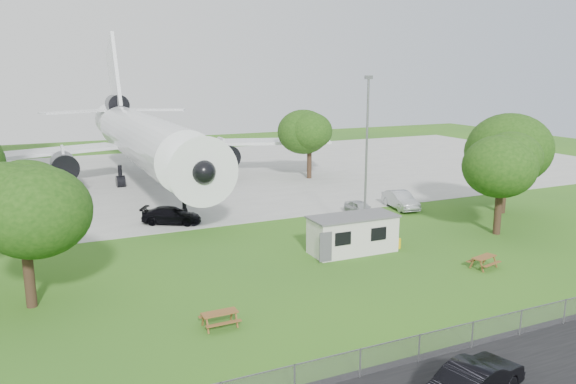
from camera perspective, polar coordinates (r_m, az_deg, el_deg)
name	(u,v)px	position (r m, az deg, el deg)	size (l,w,h in m)	color
ground	(301,290)	(32.98, 1.37, -9.95)	(160.00, 160.00, 0.00)	#407A1D
concrete_apron	(159,179)	(67.90, -12.99, 1.34)	(120.00, 46.00, 0.03)	#B7B7B2
airliner	(143,137)	(64.67, -14.55, 5.45)	(46.36, 47.73, 17.69)	white
site_cabin	(353,234)	(39.48, 6.60, -4.25)	(6.77, 2.79, 2.62)	silver
picnic_west	(220,326)	(28.86, -6.93, -13.41)	(1.80, 1.50, 0.76)	brown
picnic_east	(483,268)	(38.64, 19.22, -7.28)	(1.80, 1.50, 0.76)	brown
fence	(399,367)	(25.66, 11.25, -17.03)	(58.00, 0.04, 1.30)	gray
lamp_mast	(366,163)	(40.53, 7.95, 2.95)	(0.16, 0.16, 12.00)	slate
tree_west_small	(22,209)	(32.21, -25.39, -1.54)	(6.03, 6.03, 8.47)	#382619
tree_east_front	(502,163)	(45.61, 20.91, 2.77)	(6.13, 6.13, 8.68)	#382619
tree_east_back	(507,151)	(52.79, 21.34, 3.95)	(7.47, 7.47, 9.37)	#382619
tree_far_apron	(310,131)	(65.57, 2.20, 6.25)	(6.21, 6.21, 8.77)	#382619
car_centre_sedan	(477,380)	(23.90, 18.62, -17.67)	(1.64, 4.71, 1.55)	black
car_ne_hatch	(360,209)	(49.48, 7.37, -1.69)	(1.52, 3.78, 1.29)	#ABAEB2
car_ne_sedan	(401,200)	(52.60, 11.37, -0.83)	(1.68, 4.82, 1.59)	#AAADB2
car_apron_van	(171,216)	(47.48, -11.76, -2.36)	(1.98, 4.87, 1.41)	black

